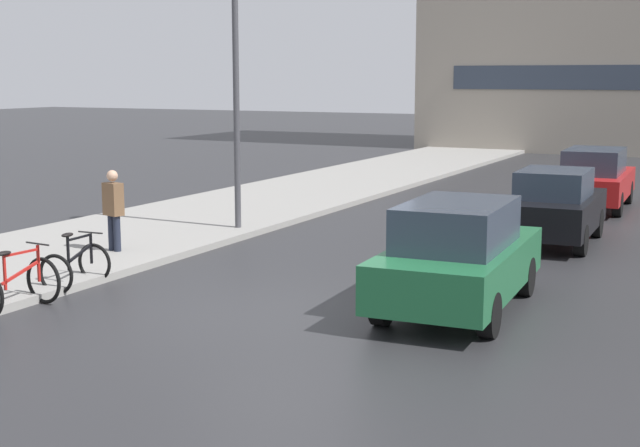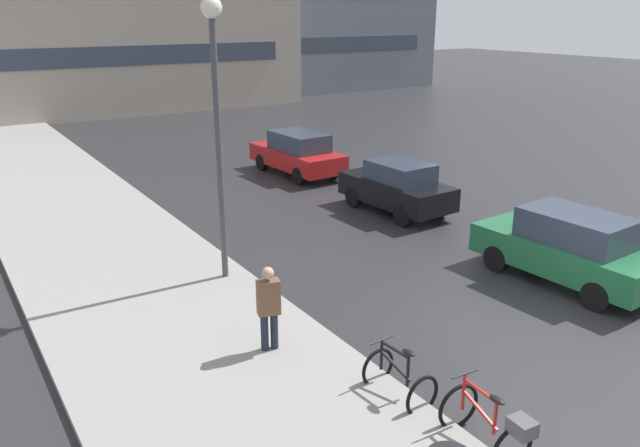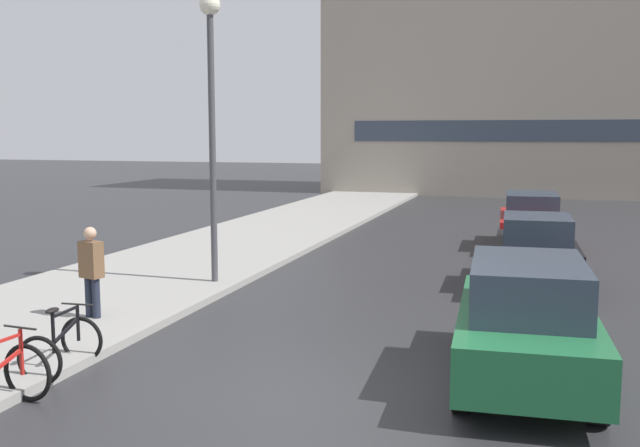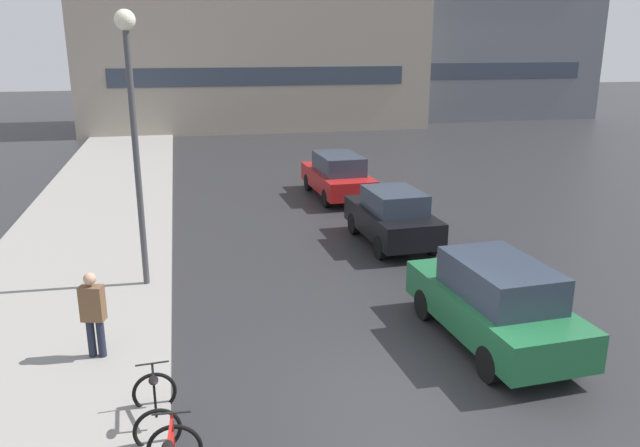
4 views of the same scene
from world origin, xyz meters
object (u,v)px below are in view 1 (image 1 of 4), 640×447
(bicycle_second, at_px, (76,266))
(car_red, at_px, (594,178))
(car_green, at_px, (458,256))
(pedestrian, at_px, (113,209))
(car_black, at_px, (554,206))
(streetlamp, at_px, (235,44))
(bicycle_nearest, at_px, (8,281))

(bicycle_second, height_order, car_red, car_red)
(car_green, distance_m, pedestrian, 7.37)
(car_black, distance_m, car_red, 5.72)
(car_black, relative_size, streetlamp, 0.61)
(bicycle_nearest, distance_m, streetlamp, 8.43)
(bicycle_second, bearing_deg, pedestrian, 115.00)
(bicycle_second, bearing_deg, car_red, 65.23)
(car_black, bearing_deg, pedestrian, -144.04)
(bicycle_nearest, relative_size, car_green, 0.34)
(bicycle_nearest, bearing_deg, car_black, 57.05)
(car_red, relative_size, streetlamp, 0.69)
(car_green, xyz_separation_m, pedestrian, (-7.32, 0.84, 0.13))
(streetlamp, bearing_deg, car_green, -33.05)
(bicycle_second, bearing_deg, car_black, 50.58)
(car_red, height_order, streetlamp, streetlamp)
(bicycle_second, bearing_deg, car_green, 13.49)
(car_black, distance_m, pedestrian, 9.20)
(streetlamp, bearing_deg, car_black, 16.10)
(bicycle_nearest, distance_m, bicycle_second, 1.75)
(bicycle_second, height_order, car_black, car_black)
(car_green, bearing_deg, bicycle_nearest, -151.78)
(car_green, bearing_deg, pedestrian, 173.48)
(bicycle_nearest, height_order, car_green, car_green)
(car_green, relative_size, pedestrian, 2.45)
(bicycle_nearest, relative_size, bicycle_second, 1.28)
(car_black, relative_size, car_red, 0.88)
(bicycle_nearest, bearing_deg, bicycle_second, 97.32)
(bicycle_nearest, bearing_deg, streetlamp, 94.49)
(car_red, distance_m, pedestrian, 13.30)
(pedestrian, xyz_separation_m, streetlamp, (0.72, 3.46, 3.28))
(bicycle_nearest, height_order, car_black, car_black)
(bicycle_second, xyz_separation_m, car_green, (6.23, 1.50, 0.47))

